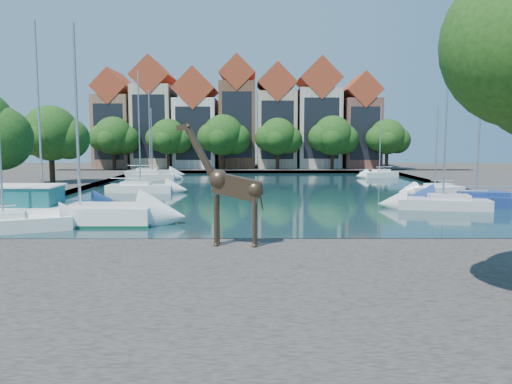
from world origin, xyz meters
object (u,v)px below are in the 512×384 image
Objects in this scene: motorsailer at (51,209)px; sailboat_right_a at (443,201)px; sailboat_left_a at (4,221)px; giraffe_statue at (230,186)px.

sailboat_right_a is (25.39, 6.02, -0.31)m from motorsailer.
giraffe_statue is at bearing -23.53° from sailboat_left_a.
giraffe_statue is 20.20m from sailboat_right_a.
giraffe_statue is at bearing -136.11° from sailboat_right_a.
sailboat_left_a is 28.29m from sailboat_right_a.
sailboat_left_a is at bearing 156.47° from giraffe_statue.
giraffe_statue is 13.91m from sailboat_left_a.
giraffe_statue is at bearing -35.78° from motorsailer.
motorsailer is (-10.93, 7.88, -2.12)m from giraffe_statue.
motorsailer reaches higher than giraffe_statue.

